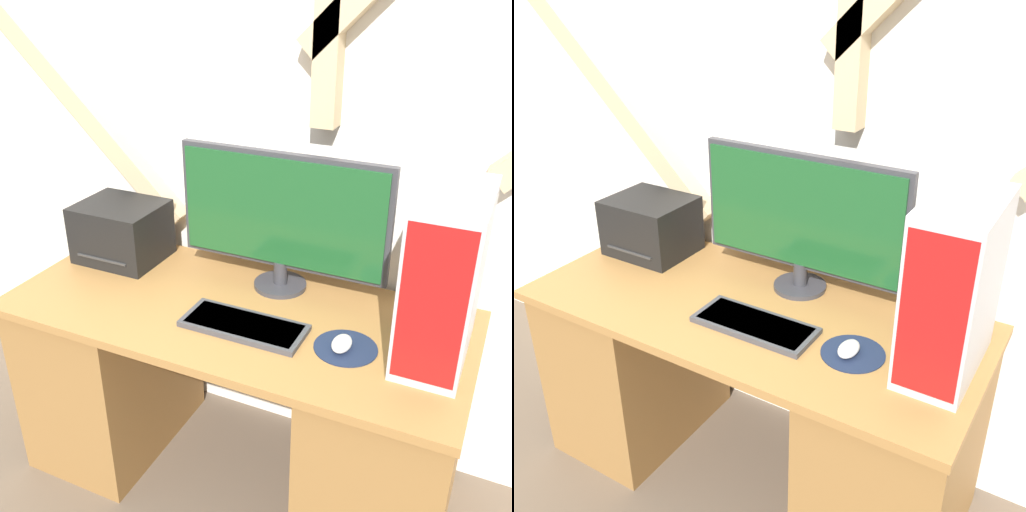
# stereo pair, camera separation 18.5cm
# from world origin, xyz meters

# --- Properties ---
(wall_back) EXTENTS (6.40, 0.13, 2.70)m
(wall_back) POSITION_xyz_m (-0.00, 0.73, 1.35)
(wall_back) COLOR white
(wall_back) RESTS_ON ground_plane
(desk) EXTENTS (1.54, 0.68, 0.74)m
(desk) POSITION_xyz_m (0.00, 0.34, 0.38)
(desk) COLOR olive
(desk) RESTS_ON ground_plane
(monitor) EXTENTS (0.74, 0.18, 0.48)m
(monitor) POSITION_xyz_m (0.07, 0.54, 1.01)
(monitor) COLOR #333338
(monitor) RESTS_ON desk
(keyboard) EXTENTS (0.39, 0.16, 0.02)m
(keyboard) POSITION_xyz_m (0.08, 0.25, 0.75)
(keyboard) COLOR #3D3D42
(keyboard) RESTS_ON desk
(mousepad) EXTENTS (0.19, 0.19, 0.00)m
(mousepad) POSITION_xyz_m (0.40, 0.28, 0.74)
(mousepad) COLOR #19233D
(mousepad) RESTS_ON desk
(mouse) EXTENTS (0.06, 0.09, 0.04)m
(mouse) POSITION_xyz_m (0.39, 0.27, 0.76)
(mouse) COLOR silver
(mouse) RESTS_ON mousepad
(computer_tower) EXTENTS (0.19, 0.37, 0.50)m
(computer_tower) POSITION_xyz_m (0.63, 0.36, 0.99)
(computer_tower) COLOR #B2B2B7
(computer_tower) RESTS_ON desk
(printer) EXTENTS (0.31, 0.27, 0.22)m
(printer) POSITION_xyz_m (-0.56, 0.50, 0.85)
(printer) COLOR black
(printer) RESTS_ON desk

